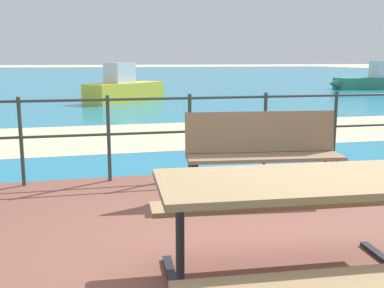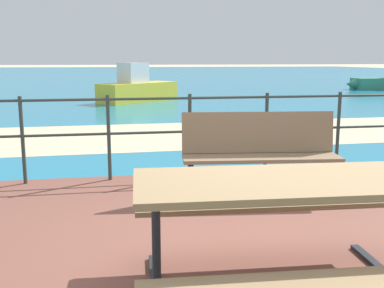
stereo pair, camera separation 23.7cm
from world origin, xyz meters
name	(u,v)px [view 1 (the left image)]	position (x,y,z in m)	size (l,w,h in m)	color
ground_plane	(260,266)	(0.00, 0.00, 0.00)	(240.00, 240.00, 0.00)	beige
patio_paving	(260,262)	(0.00, 0.00, 0.03)	(6.40, 5.20, 0.06)	brown
sea_water	(104,76)	(0.00, 40.00, 0.01)	(90.00, 90.00, 0.01)	teal
beach_strip	(153,135)	(0.00, 5.89, 0.01)	(54.00, 3.26, 0.01)	beige
picnic_table	(313,209)	(0.07, -0.63, 0.64)	(1.87, 1.53, 0.78)	#8C704C
park_bench	(263,146)	(0.57, 1.47, 0.60)	(1.65, 0.59, 0.90)	#7A6047
railing_fence	(190,126)	(0.00, 2.44, 0.69)	(5.94, 0.04, 1.03)	#2D3833
boat_near	(381,79)	(13.34, 17.72, 0.48)	(5.30, 1.12, 1.40)	#338466
boat_mid	(126,89)	(0.05, 13.28, 0.46)	(3.22, 2.91, 1.37)	yellow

